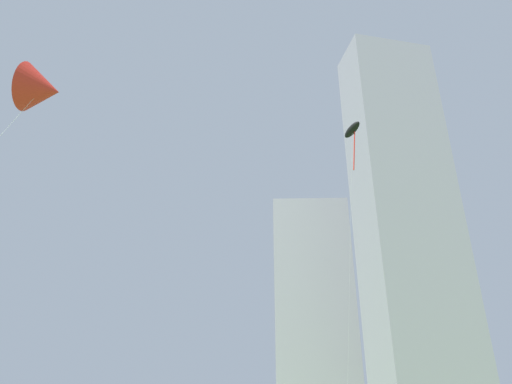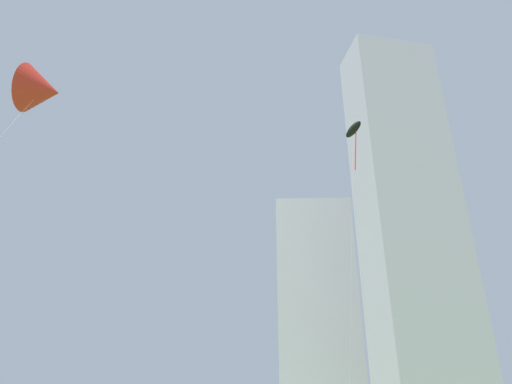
% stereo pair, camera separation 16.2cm
% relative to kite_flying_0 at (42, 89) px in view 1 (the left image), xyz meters
% --- Properties ---
extents(kite_flying_0, '(6.47, 4.10, 17.35)m').
position_rel_kite_flying_0_xyz_m(kite_flying_0, '(0.00, 0.00, 0.00)').
color(kite_flying_0, silver).
rests_on(kite_flying_0, ground).
extents(kite_flying_2, '(1.54, 7.26, 26.19)m').
position_rel_kite_flying_0_xyz_m(kite_flying_2, '(20.32, 15.72, 9.57)').
color(kite_flying_2, silver).
rests_on(kite_flying_2, ground).
extents(distant_highrise_0, '(27.04, 18.17, 72.05)m').
position_rel_kite_flying_0_xyz_m(distant_highrise_0, '(44.40, 132.74, 19.93)').
color(distant_highrise_0, '#939399').
rests_on(distant_highrise_0, ground).
extents(distant_highrise_1, '(25.34, 16.78, 106.18)m').
position_rel_kite_flying_0_xyz_m(distant_highrise_1, '(60.52, 91.98, 36.99)').
color(distant_highrise_1, '#939399').
rests_on(distant_highrise_1, ground).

